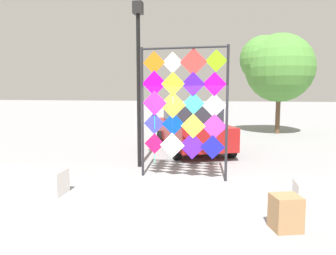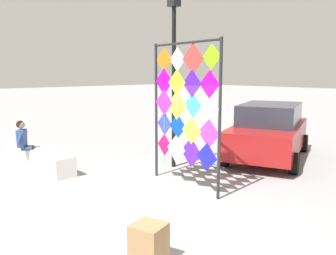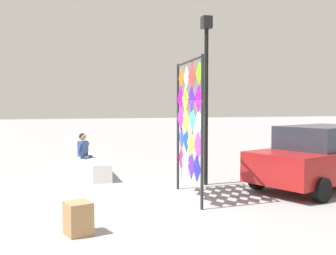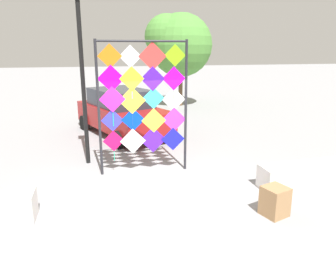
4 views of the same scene
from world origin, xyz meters
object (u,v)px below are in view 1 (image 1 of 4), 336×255
(kite_display_rack, at_px, (183,104))
(tree_far_right, at_px, (276,69))
(cardboard_box_large, at_px, (286,213))
(parked_car, at_px, (192,128))
(lamp_post, at_px, (139,68))

(kite_display_rack, distance_m, tree_far_right, 10.84)
(kite_display_rack, xyz_separation_m, cardboard_box_large, (2.15, -2.92, -1.71))
(parked_car, xyz_separation_m, cardboard_box_large, (2.31, -7.03, -0.60))
(lamp_post, relative_size, tree_far_right, 0.92)
(kite_display_rack, bearing_deg, tree_far_right, 69.12)
(cardboard_box_large, bearing_deg, parked_car, 108.21)
(kite_display_rack, bearing_deg, cardboard_box_large, -53.68)
(parked_car, height_order, tree_far_right, tree_far_right)
(cardboard_box_large, bearing_deg, lamp_post, 132.39)
(parked_car, distance_m, lamp_post, 3.94)
(parked_car, distance_m, cardboard_box_large, 7.42)
(lamp_post, bearing_deg, cardboard_box_large, -47.61)
(cardboard_box_large, relative_size, lamp_post, 0.12)
(parked_car, bearing_deg, kite_display_rack, -87.68)
(cardboard_box_large, height_order, lamp_post, lamp_post)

